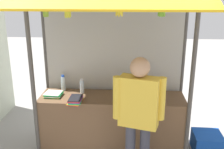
{
  "coord_description": "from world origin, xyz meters",
  "views": [
    {
      "loc": [
        0.23,
        -3.73,
        2.43
      ],
      "look_at": [
        0.0,
        0.0,
        1.24
      ],
      "focal_mm": 43.19,
      "sensor_mm": 36.0,
      "label": 1
    }
  ],
  "objects": [
    {
      "name": "stall_counter",
      "position": [
        0.0,
        0.0,
        0.44
      ],
      "size": [
        2.17,
        0.59,
        0.89
      ],
      "primitive_type": "cube",
      "color": "brown",
      "rests_on": "ground"
    },
    {
      "name": "water_bottle_back_left",
      "position": [
        0.4,
        0.16,
        1.01
      ],
      "size": [
        0.08,
        0.08,
        0.27
      ],
      "color": "silver",
      "rests_on": "stall_counter"
    },
    {
      "name": "banana_bunch_inner_right",
      "position": [
        -0.52,
        -0.4,
        2.16
      ],
      "size": [
        0.09,
        0.09,
        0.28
      ],
      "color": "#332D23"
    },
    {
      "name": "ground_plane",
      "position": [
        0.0,
        0.0,
        0.0
      ],
      "size": [
        20.0,
        20.0,
        0.0
      ],
      "primitive_type": "plane",
      "color": "gray"
    },
    {
      "name": "stall_structure",
      "position": [
        0.0,
        0.08,
        1.7
      ],
      "size": [
        2.37,
        1.41,
        2.85
      ],
      "color": "#4C4742",
      "rests_on": "ground"
    },
    {
      "name": "plastic_crate",
      "position": [
        1.48,
        0.01,
        0.15
      ],
      "size": [
        0.44,
        0.44,
        0.3
      ],
      "primitive_type": "cube",
      "rotation": [
        0.0,
        0.0,
        -0.02
      ],
      "color": "#194CB2",
      "rests_on": "ground"
    },
    {
      "name": "water_bottle_right",
      "position": [
        -0.79,
        0.23,
        1.01
      ],
      "size": [
        0.07,
        0.07,
        0.25
      ],
      "color": "silver",
      "rests_on": "stall_counter"
    },
    {
      "name": "magazine_stack_mid_left",
      "position": [
        -0.88,
        -0.03,
        0.92
      ],
      "size": [
        0.27,
        0.25,
        0.05
      ],
      "color": "green",
      "rests_on": "stall_counter"
    },
    {
      "name": "magazine_stack_front_right",
      "position": [
        0.56,
        0.0,
        0.92
      ],
      "size": [
        0.25,
        0.28,
        0.06
      ],
      "color": "red",
      "rests_on": "stall_counter"
    },
    {
      "name": "banana_bunch_rightmost",
      "position": [
        0.63,
        -0.4,
        2.19
      ],
      "size": [
        0.12,
        0.11,
        0.26
      ],
      "color": "#332D23"
    },
    {
      "name": "banana_bunch_inner_left",
      "position": [
        -0.79,
        -0.4,
        2.16
      ],
      "size": [
        0.09,
        0.1,
        0.27
      ],
      "color": "#332D23"
    },
    {
      "name": "magazine_stack_far_left",
      "position": [
        -0.51,
        -0.23,
        0.92
      ],
      "size": [
        0.2,
        0.3,
        0.07
      ],
      "color": "red",
      "rests_on": "stall_counter"
    },
    {
      "name": "banana_bunch_leftmost",
      "position": [
        0.12,
        -0.4,
        2.19
      ],
      "size": [
        0.12,
        0.12,
        0.26
      ],
      "color": "#332D23"
    },
    {
      "name": "vendor_person",
      "position": [
        0.37,
        -0.7,
        1.01
      ],
      "size": [
        0.64,
        0.33,
        1.68
      ],
      "rotation": [
        0.0,
        0.0,
        -0.28
      ],
      "color": "#383842",
      "rests_on": "ground"
    },
    {
      "name": "water_bottle_front_left",
      "position": [
        -0.47,
        0.13,
        1.0
      ],
      "size": [
        0.06,
        0.06,
        0.23
      ],
      "color": "silver",
      "rests_on": "stall_counter"
    },
    {
      "name": "water_bottle_center",
      "position": [
        0.54,
        0.19,
        1.02
      ],
      "size": [
        0.08,
        0.08,
        0.28
      ],
      "color": "silver",
      "rests_on": "stall_counter"
    }
  ]
}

